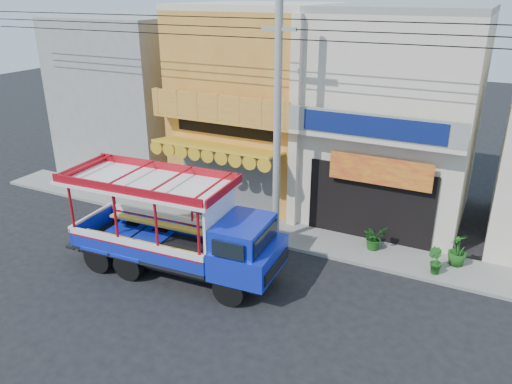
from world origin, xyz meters
TOP-DOWN VIEW (x-y plane):
  - ground at (0.00, 0.00)m, footprint 90.00×90.00m
  - sidewalk at (0.00, 4.00)m, footprint 30.00×2.00m
  - shophouse_left at (-4.00, 7.96)m, footprint 6.00×7.50m
  - shophouse_right at (2.00, 7.96)m, footprint 6.00×6.75m
  - party_pilaster at (-1.00, 4.85)m, footprint 0.35×0.30m
  - filler_building_left at (-11.00, 8.00)m, footprint 6.00×6.00m
  - utility_pole at (-0.85, 3.30)m, footprint 28.00×0.26m
  - songthaew_truck at (-2.56, -0.08)m, footprint 7.36×2.79m
  - green_sign at (-4.88, 4.07)m, footprint 0.62×0.39m
  - potted_plant_a at (2.43, 4.25)m, footprint 1.06×1.08m
  - potted_plant_b at (4.62, 3.49)m, footprint 0.62×0.58m
  - potted_plant_c at (5.21, 4.37)m, footprint 0.79×0.79m

SIDE VIEW (x-z plane):
  - ground at x=0.00m, z-range 0.00..0.00m
  - sidewalk at x=0.00m, z-range 0.00..0.12m
  - green_sign at x=-4.88m, z-range 0.04..1.00m
  - potted_plant_b at x=4.62m, z-range 0.12..1.00m
  - potted_plant_a at x=2.43m, z-range 0.12..1.03m
  - potted_plant_c at x=5.21m, z-range 0.12..1.25m
  - songthaew_truck at x=-2.56m, z-range -0.06..3.31m
  - filler_building_left at x=-11.00m, z-range 0.00..7.60m
  - party_pilaster at x=-1.00m, z-range 0.00..8.00m
  - shophouse_right at x=2.00m, z-range -0.01..8.23m
  - shophouse_left at x=-4.00m, z-range -0.01..8.23m
  - utility_pole at x=-0.85m, z-range 0.53..9.53m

